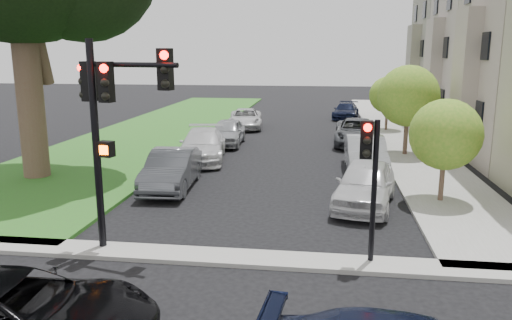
# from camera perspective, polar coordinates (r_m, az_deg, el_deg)

# --- Properties ---
(ground) EXTENTS (140.00, 140.00, 0.00)m
(ground) POSITION_cam_1_polar(r_m,az_deg,el_deg) (11.32, -3.57, -15.39)
(ground) COLOR black
(ground) RESTS_ON ground
(grass_strip) EXTENTS (8.00, 44.00, 0.12)m
(grass_strip) POSITION_cam_1_polar(r_m,az_deg,el_deg) (35.95, -10.17, 3.75)
(grass_strip) COLOR #315F25
(grass_strip) RESTS_ON ground
(sidewalk_right) EXTENTS (3.50, 44.00, 0.12)m
(sidewalk_right) POSITION_cam_1_polar(r_m,az_deg,el_deg) (34.54, 15.59, 3.15)
(sidewalk_right) COLOR gray
(sidewalk_right) RESTS_ON ground
(sidewalk_cross) EXTENTS (60.00, 1.00, 0.12)m
(sidewalk_cross) POSITION_cam_1_polar(r_m,az_deg,el_deg) (13.07, -1.82, -11.15)
(sidewalk_cross) COLOR gray
(sidewalk_cross) RESTS_ON ground
(house_c) EXTENTS (7.70, 7.55, 15.97)m
(house_c) POSITION_cam_1_polar(r_m,az_deg,el_deg) (34.47, 26.20, 13.83)
(house_c) COLOR #9E9089
(house_c) RESTS_ON ground
(house_d) EXTENTS (7.70, 7.55, 15.97)m
(house_d) POSITION_cam_1_polar(r_m,az_deg,el_deg) (41.68, 22.96, 13.63)
(house_d) COLOR tan
(house_d) RESTS_ON ground
(small_tree_a) EXTENTS (2.47, 2.47, 3.70)m
(small_tree_a) POSITION_cam_1_polar(r_m,az_deg,el_deg) (18.39, 20.84, 2.73)
(small_tree_a) COLOR brown
(small_tree_a) RESTS_ON ground
(small_tree_b) EXTENTS (3.09, 3.09, 4.63)m
(small_tree_b) POSITION_cam_1_polar(r_m,az_deg,el_deg) (26.38, 17.01, 7.00)
(small_tree_b) COLOR brown
(small_tree_b) RESTS_ON ground
(small_tree_c) EXTENTS (2.45, 2.45, 3.67)m
(small_tree_c) POSITION_cam_1_polar(r_m,az_deg,el_deg) (34.61, 14.82, 7.19)
(small_tree_c) COLOR brown
(small_tree_c) RESTS_ON ground
(traffic_signal_main) EXTENTS (2.73, 0.79, 5.58)m
(traffic_signal_main) POSITION_cam_1_polar(r_m,az_deg,el_deg) (13.28, -16.28, 5.71)
(traffic_signal_main) COLOR black
(traffic_signal_main) RESTS_ON ground
(traffic_signal_secondary) EXTENTS (0.46, 0.37, 3.68)m
(traffic_signal_secondary) POSITION_cam_1_polar(r_m,az_deg,el_deg) (12.36, 12.90, -0.60)
(traffic_signal_secondary) COLOR black
(traffic_signal_secondary) RESTS_ON ground
(car_cross_near) EXTENTS (5.31, 2.75, 1.43)m
(car_cross_near) POSITION_cam_1_polar(r_m,az_deg,el_deg) (10.14, -26.16, -15.63)
(car_cross_near) COLOR black
(car_cross_near) RESTS_ON ground
(car_parked_0) EXTENTS (2.70, 4.89, 1.58)m
(car_parked_0) POSITION_cam_1_polar(r_m,az_deg,el_deg) (17.64, 12.38, -2.69)
(car_parked_0) COLOR silver
(car_parked_0) RESTS_ON ground
(car_parked_1) EXTENTS (1.73, 4.78, 1.57)m
(car_parked_1) POSITION_cam_1_polar(r_m,az_deg,el_deg) (22.72, 12.39, 0.62)
(car_parked_1) COLOR #999BA0
(car_parked_1) RESTS_ON ground
(car_parked_2) EXTENTS (2.74, 5.49, 1.49)m
(car_parked_2) POSITION_cam_1_polar(r_m,az_deg,el_deg) (29.25, 11.46, 3.15)
(car_parked_2) COLOR #3F4247
(car_parked_2) RESTS_ON ground
(car_parked_4) EXTENTS (2.45, 4.60, 1.27)m
(car_parked_4) POSITION_cam_1_polar(r_m,az_deg,el_deg) (40.73, 10.22, 5.55)
(car_parked_4) COLOR black
(car_parked_4) RESTS_ON ground
(car_parked_5) EXTENTS (1.95, 4.75, 1.53)m
(car_parked_5) POSITION_cam_1_polar(r_m,az_deg,el_deg) (19.68, -9.62, -1.09)
(car_parked_5) COLOR #3F4247
(car_parked_5) RESTS_ON ground
(car_parked_6) EXTENTS (2.93, 5.52, 1.52)m
(car_parked_6) POSITION_cam_1_polar(r_m,az_deg,el_deg) (24.64, -6.13, 1.69)
(car_parked_6) COLOR silver
(car_parked_6) RESTS_ON ground
(car_parked_7) EXTENTS (1.90, 4.42, 1.49)m
(car_parked_7) POSITION_cam_1_polar(r_m,az_deg,el_deg) (28.71, -3.30, 3.20)
(car_parked_7) COLOR #999BA0
(car_parked_7) RESTS_ON ground
(car_parked_8) EXTENTS (2.86, 5.13, 1.36)m
(car_parked_8) POSITION_cam_1_polar(r_m,az_deg,el_deg) (35.04, -1.23, 4.75)
(car_parked_8) COLOR silver
(car_parked_8) RESTS_ON ground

